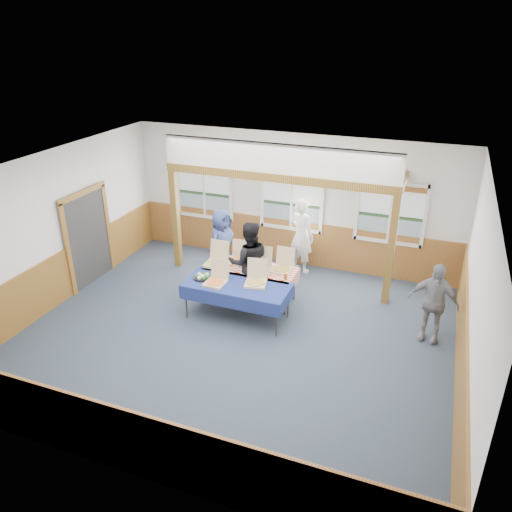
% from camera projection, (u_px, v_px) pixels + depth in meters
% --- Properties ---
extents(floor, '(8.00, 8.00, 0.00)m').
position_uv_depth(floor, '(236.00, 335.00, 9.57)').
color(floor, '#273340').
rests_on(floor, ground).
extents(ceiling, '(8.00, 8.00, 0.00)m').
position_uv_depth(ceiling, '(232.00, 172.00, 8.22)').
color(ceiling, white).
rests_on(ceiling, wall_back).
extents(wall_back, '(8.00, 0.00, 8.00)m').
position_uv_depth(wall_back, '(292.00, 200.00, 11.86)').
color(wall_back, silver).
rests_on(wall_back, floor).
extents(wall_front, '(8.00, 0.00, 8.00)m').
position_uv_depth(wall_front, '(119.00, 378.00, 5.93)').
color(wall_front, silver).
rests_on(wall_front, floor).
extents(wall_left, '(0.00, 8.00, 8.00)m').
position_uv_depth(wall_left, '(54.00, 230.00, 10.19)').
color(wall_left, silver).
rests_on(wall_left, floor).
extents(wall_right, '(0.00, 8.00, 8.00)m').
position_uv_depth(wall_right, '(475.00, 300.00, 7.60)').
color(wall_right, silver).
rests_on(wall_right, floor).
extents(wainscot_back, '(7.98, 0.05, 1.10)m').
position_uv_depth(wainscot_back, '(290.00, 241.00, 12.28)').
color(wainscot_back, brown).
rests_on(wainscot_back, floor).
extents(wainscot_front, '(7.98, 0.05, 1.10)m').
position_uv_depth(wainscot_front, '(130.00, 442.00, 6.40)').
color(wainscot_front, brown).
rests_on(wainscot_front, floor).
extents(wainscot_left, '(0.05, 6.98, 1.10)m').
position_uv_depth(wainscot_left, '(64.00, 275.00, 10.62)').
color(wainscot_left, brown).
rests_on(wainscot_left, floor).
extents(wainscot_right, '(0.05, 6.98, 1.10)m').
position_uv_depth(wainscot_right, '(461.00, 356.00, 8.06)').
color(wainscot_right, brown).
rests_on(wainscot_right, floor).
extents(cased_opening, '(0.06, 1.30, 2.10)m').
position_uv_depth(cased_opening, '(88.00, 239.00, 11.17)').
color(cased_opening, '#2D2D2D').
rests_on(cased_opening, wall_left).
extents(window_left, '(1.56, 0.10, 1.46)m').
position_uv_depth(window_left, '(204.00, 187.00, 12.53)').
color(window_left, white).
rests_on(window_left, wall_back).
extents(window_mid, '(1.56, 0.10, 1.46)m').
position_uv_depth(window_mid, '(292.00, 198.00, 11.79)').
color(window_mid, white).
rests_on(window_mid, wall_back).
extents(window_right, '(1.56, 0.10, 1.46)m').
position_uv_depth(window_right, '(391.00, 210.00, 11.04)').
color(window_right, white).
rests_on(window_right, wall_back).
extents(post_left, '(0.15, 0.15, 2.40)m').
position_uv_depth(post_left, '(176.00, 220.00, 11.82)').
color(post_left, '#573913').
rests_on(post_left, floor).
extents(post_right, '(0.15, 0.15, 2.40)m').
position_uv_depth(post_right, '(391.00, 251.00, 10.20)').
color(post_right, '#573913').
rests_on(post_right, floor).
extents(cross_beam, '(5.15, 0.18, 0.18)m').
position_uv_depth(cross_beam, '(277.00, 177.00, 10.46)').
color(cross_beam, '#573913').
rests_on(cross_beam, post_left).
extents(table_left, '(2.23, 1.33, 0.76)m').
position_uv_depth(table_left, '(237.00, 287.00, 9.85)').
color(table_left, '#2D2D2D').
rests_on(table_left, floor).
extents(table_right, '(2.08, 1.37, 0.76)m').
position_uv_depth(table_right, '(251.00, 270.00, 10.50)').
color(table_right, '#2D2D2D').
rests_on(table_right, floor).
extents(pizza_box_a, '(0.41, 0.50, 0.43)m').
position_uv_depth(pizza_box_a, '(216.00, 280.00, 9.84)').
color(pizza_box_a, tan).
rests_on(pizza_box_a, table_left).
extents(pizza_box_b, '(0.50, 0.57, 0.45)m').
position_uv_depth(pizza_box_b, '(256.00, 281.00, 9.83)').
color(pizza_box_b, tan).
rests_on(pizza_box_b, table_left).
extents(pizza_box_c, '(0.44, 0.53, 0.46)m').
position_uv_depth(pizza_box_c, '(216.00, 261.00, 10.61)').
color(pizza_box_c, tan).
rests_on(pizza_box_c, table_right).
extents(pizza_box_d, '(0.43, 0.51, 0.42)m').
position_uv_depth(pizza_box_d, '(239.00, 259.00, 10.73)').
color(pizza_box_d, tan).
rests_on(pizza_box_d, table_right).
extents(pizza_box_e, '(0.51, 0.58, 0.47)m').
position_uv_depth(pizza_box_e, '(260.00, 268.00, 10.31)').
color(pizza_box_e, tan).
rests_on(pizza_box_e, table_right).
extents(pizza_box_f, '(0.41, 0.49, 0.43)m').
position_uv_depth(pizza_box_f, '(282.00, 267.00, 10.36)').
color(pizza_box_f, tan).
rests_on(pizza_box_f, table_right).
extents(veggie_tray, '(0.38, 0.38, 0.09)m').
position_uv_depth(veggie_tray, '(203.00, 277.00, 10.06)').
color(veggie_tray, black).
rests_on(veggie_tray, table_left).
extents(drink_glass, '(0.07, 0.07, 0.15)m').
position_uv_depth(drink_glass, '(286.00, 277.00, 9.96)').
color(drink_glass, '#A65B1B').
rests_on(drink_glass, table_right).
extents(woman_white, '(0.78, 0.67, 1.81)m').
position_uv_depth(woman_white, '(302.00, 236.00, 11.69)').
color(woman_white, white).
rests_on(woman_white, floor).
extents(woman_black, '(1.08, 0.99, 1.80)m').
position_uv_depth(woman_black, '(249.00, 263.00, 10.39)').
color(woman_black, black).
rests_on(woman_black, floor).
extents(man_blue, '(0.66, 0.88, 1.61)m').
position_uv_depth(man_blue, '(222.00, 243.00, 11.55)').
color(man_blue, navy).
rests_on(man_blue, floor).
extents(person_grey, '(0.97, 0.53, 1.57)m').
position_uv_depth(person_grey, '(433.00, 303.00, 9.13)').
color(person_grey, gray).
rests_on(person_grey, floor).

